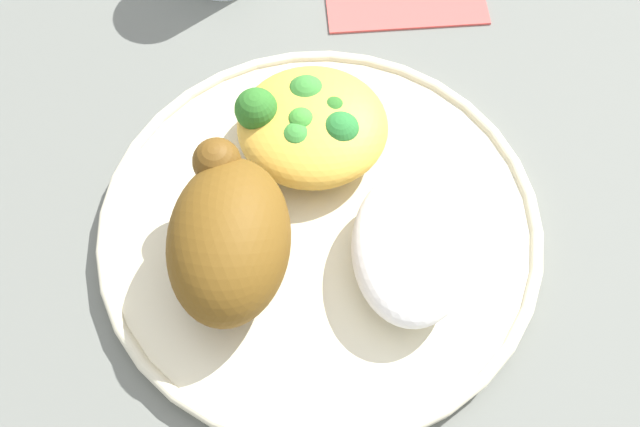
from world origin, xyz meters
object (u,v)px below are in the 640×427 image
object	(u,v)px
plate	(320,227)
mac_cheese_with_broccoli	(310,124)
rice_pile	(411,247)
roasted_chicken	(229,237)

from	to	relation	value
plate	mac_cheese_with_broccoli	size ratio (longest dim) A/B	2.86
rice_pile	mac_cheese_with_broccoli	xyz separation A→B (m)	(0.08, 0.06, 0.00)
roasted_chicken	mac_cheese_with_broccoli	xyz separation A→B (m)	(0.09, -0.04, -0.01)
roasted_chicken	rice_pile	xyz separation A→B (m)	(0.01, -0.11, -0.02)
plate	mac_cheese_with_broccoli	xyz separation A→B (m)	(0.06, 0.01, 0.03)
rice_pile	mac_cheese_with_broccoli	bearing A→B (deg)	37.47
roasted_chicken	mac_cheese_with_broccoli	size ratio (longest dim) A/B	1.12
plate	roasted_chicken	xyz separation A→B (m)	(-0.03, 0.05, 0.04)
plate	rice_pile	distance (m)	0.07
roasted_chicken	plate	bearing A→B (deg)	-58.23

